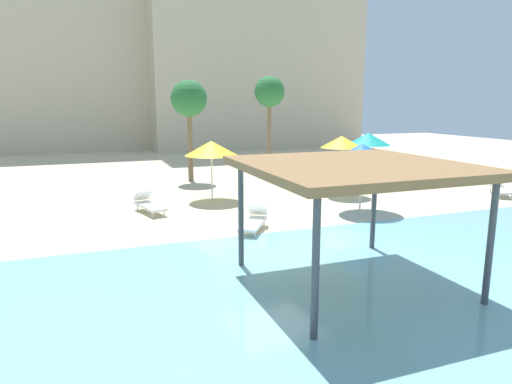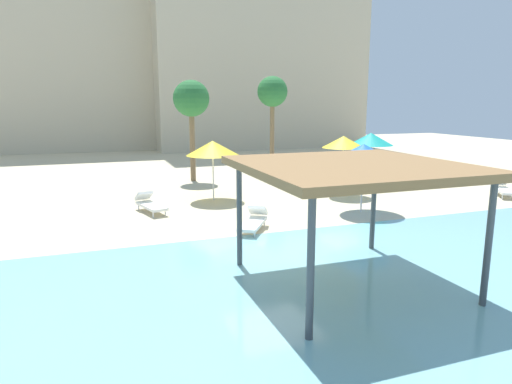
{
  "view_description": "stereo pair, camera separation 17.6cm",
  "coord_description": "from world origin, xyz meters",
  "px_view_note": "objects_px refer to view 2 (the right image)",
  "views": [
    {
      "loc": [
        -4.88,
        -11.46,
        4.14
      ],
      "look_at": [
        0.2,
        2.0,
        1.3
      ],
      "focal_mm": 31.8,
      "sensor_mm": 36.0,
      "label": 1
    },
    {
      "loc": [
        -4.71,
        -11.52,
        4.14
      ],
      "look_at": [
        0.2,
        2.0,
        1.3
      ],
      "focal_mm": 31.8,
      "sensor_mm": 36.0,
      "label": 2
    }
  ],
  "objects_px": {
    "beach_umbrella_yellow_2": "(343,142)",
    "lounge_chair_4": "(254,221)",
    "shade_pavilion": "(352,170)",
    "beach_umbrella_teal_0": "(371,139)",
    "beach_umbrella_yellow_1": "(213,148)",
    "lounge_chair_1": "(503,189)",
    "beach_umbrella_blue_3": "(363,152)",
    "palm_tree_1": "(272,94)",
    "palm_tree_0": "(191,100)",
    "lounge_chair_5": "(150,204)",
    "lounge_chair_2": "(437,175)"
  },
  "relations": [
    {
      "from": "beach_umbrella_yellow_2",
      "to": "lounge_chair_4",
      "type": "distance_m",
      "value": 7.37
    },
    {
      "from": "shade_pavilion",
      "to": "beach_umbrella_teal_0",
      "type": "height_order",
      "value": "shade_pavilion"
    },
    {
      "from": "beach_umbrella_yellow_1",
      "to": "lounge_chair_1",
      "type": "distance_m",
      "value": 13.2
    },
    {
      "from": "beach_umbrella_teal_0",
      "to": "beach_umbrella_blue_3",
      "type": "relative_size",
      "value": 1.01
    },
    {
      "from": "beach_umbrella_teal_0",
      "to": "palm_tree_1",
      "type": "height_order",
      "value": "palm_tree_1"
    },
    {
      "from": "shade_pavilion",
      "to": "palm_tree_1",
      "type": "relative_size",
      "value": 0.81
    },
    {
      "from": "beach_umbrella_blue_3",
      "to": "lounge_chair_1",
      "type": "bearing_deg",
      "value": 3.52
    },
    {
      "from": "beach_umbrella_teal_0",
      "to": "palm_tree_0",
      "type": "bearing_deg",
      "value": 151.86
    },
    {
      "from": "lounge_chair_1",
      "to": "lounge_chair_5",
      "type": "relative_size",
      "value": 0.96
    },
    {
      "from": "beach_umbrella_teal_0",
      "to": "lounge_chair_1",
      "type": "xyz_separation_m",
      "value": [
        4.17,
        -4.38,
        -2.02
      ]
    },
    {
      "from": "lounge_chair_1",
      "to": "palm_tree_0",
      "type": "height_order",
      "value": "palm_tree_0"
    },
    {
      "from": "beach_umbrella_teal_0",
      "to": "lounge_chair_1",
      "type": "bearing_deg",
      "value": -46.4
    },
    {
      "from": "shade_pavilion",
      "to": "beach_umbrella_blue_3",
      "type": "xyz_separation_m",
      "value": [
        4.23,
        6.02,
        -0.37
      ]
    },
    {
      "from": "beach_umbrella_yellow_2",
      "to": "palm_tree_0",
      "type": "distance_m",
      "value": 8.45
    },
    {
      "from": "beach_umbrella_blue_3",
      "to": "beach_umbrella_yellow_2",
      "type": "bearing_deg",
      "value": 72.48
    },
    {
      "from": "beach_umbrella_yellow_1",
      "to": "beach_umbrella_blue_3",
      "type": "bearing_deg",
      "value": -40.57
    },
    {
      "from": "lounge_chair_4",
      "to": "palm_tree_0",
      "type": "height_order",
      "value": "palm_tree_0"
    },
    {
      "from": "lounge_chair_1",
      "to": "lounge_chair_4",
      "type": "distance_m",
      "value": 12.62
    },
    {
      "from": "beach_umbrella_teal_0",
      "to": "beach_umbrella_yellow_2",
      "type": "height_order",
      "value": "beach_umbrella_yellow_2"
    },
    {
      "from": "lounge_chair_4",
      "to": "lounge_chair_1",
      "type": "bearing_deg",
      "value": 129.85
    },
    {
      "from": "lounge_chair_2",
      "to": "lounge_chair_5",
      "type": "xyz_separation_m",
      "value": [
        -15.33,
        -1.85,
        0.0
      ]
    },
    {
      "from": "beach_umbrella_teal_0",
      "to": "lounge_chair_1",
      "type": "distance_m",
      "value": 6.38
    },
    {
      "from": "lounge_chair_4",
      "to": "palm_tree_0",
      "type": "relative_size",
      "value": 0.36
    },
    {
      "from": "shade_pavilion",
      "to": "lounge_chair_4",
      "type": "height_order",
      "value": "shade_pavilion"
    },
    {
      "from": "palm_tree_1",
      "to": "beach_umbrella_yellow_1",
      "type": "bearing_deg",
      "value": -126.37
    },
    {
      "from": "beach_umbrella_teal_0",
      "to": "palm_tree_1",
      "type": "distance_m",
      "value": 8.12
    },
    {
      "from": "beach_umbrella_yellow_2",
      "to": "lounge_chair_4",
      "type": "height_order",
      "value": "beach_umbrella_yellow_2"
    },
    {
      "from": "beach_umbrella_teal_0",
      "to": "lounge_chair_2",
      "type": "height_order",
      "value": "beach_umbrella_teal_0"
    },
    {
      "from": "lounge_chair_1",
      "to": "lounge_chair_5",
      "type": "distance_m",
      "value": 15.59
    },
    {
      "from": "beach_umbrella_blue_3",
      "to": "beach_umbrella_yellow_1",
      "type": "bearing_deg",
      "value": 139.43
    },
    {
      "from": "shade_pavilion",
      "to": "beach_umbrella_teal_0",
      "type": "bearing_deg",
      "value": 54.27
    },
    {
      "from": "lounge_chair_4",
      "to": "beach_umbrella_teal_0",
      "type": "bearing_deg",
      "value": 158.18
    },
    {
      "from": "lounge_chair_1",
      "to": "lounge_chair_4",
      "type": "xyz_separation_m",
      "value": [
        -12.53,
        -1.5,
        0.0
      ]
    },
    {
      "from": "beach_umbrella_yellow_2",
      "to": "palm_tree_1",
      "type": "height_order",
      "value": "palm_tree_1"
    },
    {
      "from": "shade_pavilion",
      "to": "beach_umbrella_teal_0",
      "type": "relative_size",
      "value": 1.76
    },
    {
      "from": "beach_umbrella_yellow_1",
      "to": "palm_tree_0",
      "type": "distance_m",
      "value": 5.51
    },
    {
      "from": "shade_pavilion",
      "to": "beach_umbrella_yellow_1",
      "type": "distance_m",
      "value": 10.13
    },
    {
      "from": "beach_umbrella_blue_3",
      "to": "lounge_chair_1",
      "type": "relative_size",
      "value": 1.38
    },
    {
      "from": "beach_umbrella_yellow_2",
      "to": "palm_tree_1",
      "type": "bearing_deg",
      "value": 88.38
    },
    {
      "from": "shade_pavilion",
      "to": "lounge_chair_4",
      "type": "xyz_separation_m",
      "value": [
        -0.53,
        4.99,
        -2.34
      ]
    },
    {
      "from": "lounge_chair_5",
      "to": "beach_umbrella_blue_3",
      "type": "bearing_deg",
      "value": 54.93
    },
    {
      "from": "beach_umbrella_teal_0",
      "to": "beach_umbrella_yellow_2",
      "type": "xyz_separation_m",
      "value": [
        -2.61,
        -1.75,
        0.07
      ]
    },
    {
      "from": "beach_umbrella_yellow_2",
      "to": "lounge_chair_1",
      "type": "distance_m",
      "value": 7.57
    },
    {
      "from": "shade_pavilion",
      "to": "beach_umbrella_yellow_2",
      "type": "height_order",
      "value": "shade_pavilion"
    },
    {
      "from": "beach_umbrella_yellow_1",
      "to": "lounge_chair_2",
      "type": "xyz_separation_m",
      "value": [
        12.45,
        0.52,
        -1.91
      ]
    },
    {
      "from": "palm_tree_0",
      "to": "lounge_chair_5",
      "type": "bearing_deg",
      "value": -115.63
    },
    {
      "from": "lounge_chair_1",
      "to": "lounge_chair_4",
      "type": "bearing_deg",
      "value": -49.39
    },
    {
      "from": "beach_umbrella_teal_0",
      "to": "beach_umbrella_yellow_1",
      "type": "relative_size",
      "value": 1.04
    },
    {
      "from": "lounge_chair_1",
      "to": "shade_pavilion",
      "type": "bearing_deg",
      "value": -27.8
    },
    {
      "from": "beach_umbrella_blue_3",
      "to": "lounge_chair_2",
      "type": "bearing_deg",
      "value": 31.0
    }
  ]
}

